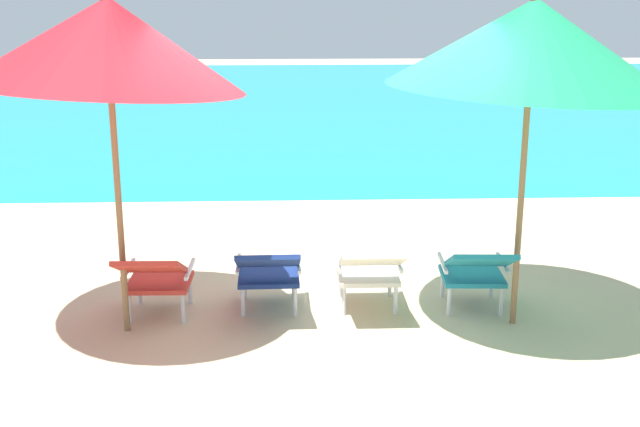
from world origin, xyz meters
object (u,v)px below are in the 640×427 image
(lounge_chair_near_left, at_px, (268,270))
(lounge_chair_near_right, at_px, (370,269))
(lounge_chair_far_left, at_px, (155,276))
(beach_umbrella_left, at_px, (107,43))
(lounge_chair_far_right, at_px, (476,269))
(beach_umbrella_right, at_px, (532,44))

(lounge_chair_near_left, xyz_separation_m, lounge_chair_near_right, (0.85, -0.01, 0.00))
(lounge_chair_far_left, xyz_separation_m, lounge_chair_near_left, (0.93, 0.11, 0.00))
(lounge_chair_near_left, bearing_deg, lounge_chair_near_right, -0.52)
(lounge_chair_near_left, distance_m, beach_umbrella_left, 2.23)
(lounge_chair_far_left, bearing_deg, lounge_chair_far_right, 1.06)
(lounge_chair_near_right, xyz_separation_m, lounge_chair_far_right, (0.89, -0.05, 0.00))
(lounge_chair_far_right, bearing_deg, lounge_chair_near_right, 176.86)
(lounge_chair_near_left, relative_size, beach_umbrella_left, 0.30)
(lounge_chair_far_left, xyz_separation_m, lounge_chair_near_right, (1.78, 0.10, 0.00))
(lounge_chair_far_left, height_order, lounge_chair_near_right, same)
(lounge_chair_far_right, bearing_deg, beach_umbrella_right, -35.22)
(beach_umbrella_right, bearing_deg, lounge_chair_near_right, 168.10)
(beach_umbrella_left, bearing_deg, lounge_chair_near_left, 13.71)
(lounge_chair_near_left, height_order, lounge_chair_near_right, same)
(lounge_chair_near_left, xyz_separation_m, beach_umbrella_right, (2.03, -0.26, 1.88))
(lounge_chair_far_left, distance_m, beach_umbrella_right, 3.50)
(lounge_chair_near_left, xyz_separation_m, beach_umbrella_left, (-1.15, -0.28, 1.90))
(lounge_chair_near_right, bearing_deg, lounge_chair_far_right, -3.14)
(lounge_chair_near_right, distance_m, lounge_chair_far_right, 0.89)
(lounge_chair_far_right, xyz_separation_m, beach_umbrella_right, (0.28, -0.20, 1.88))
(lounge_chair_far_left, xyz_separation_m, lounge_chair_far_right, (2.67, 0.05, 0.00))
(lounge_chair_near_left, relative_size, lounge_chair_near_right, 1.01)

